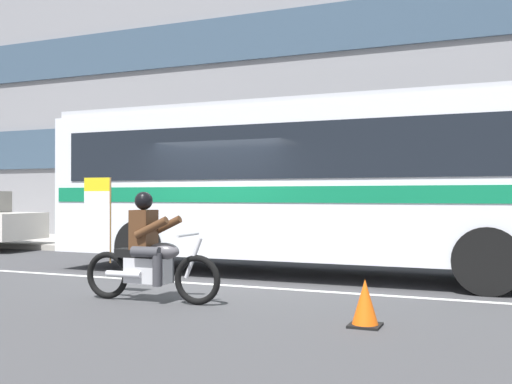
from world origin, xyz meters
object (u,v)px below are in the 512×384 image
at_px(motorcycle_with_rider, 149,255).
at_px(traffic_cone, 365,304).
at_px(transit_bus, 323,176).
at_px(fire_hydrant, 448,242).

bearing_deg(motorcycle_with_rider, traffic_cone, -7.42).
bearing_deg(traffic_cone, transit_bus, 112.47).
bearing_deg(motorcycle_with_rider, transit_bus, 66.96).
bearing_deg(traffic_cone, fire_hydrant, 86.50).
distance_m(motorcycle_with_rider, traffic_cone, 3.23).
height_order(motorcycle_with_rider, fire_hydrant, motorcycle_with_rider).
bearing_deg(fire_hydrant, motorcycle_with_rider, -120.65).
relative_size(transit_bus, fire_hydrant, 14.08).
bearing_deg(motorcycle_with_rider, fire_hydrant, 59.35).
bearing_deg(fire_hydrant, transit_bus, -129.97).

